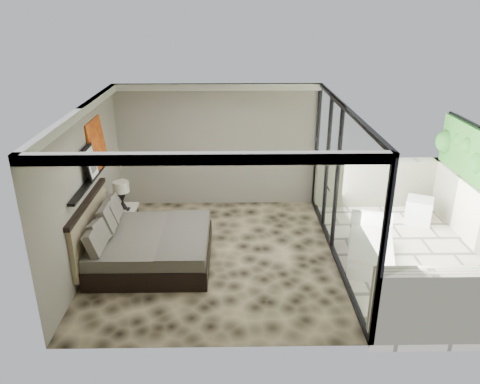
{
  "coord_description": "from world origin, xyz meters",
  "views": [
    {
      "loc": [
        0.34,
        -7.67,
        4.45
      ],
      "look_at": [
        0.47,
        0.4,
        1.13
      ],
      "focal_mm": 35.0,
      "sensor_mm": 36.0,
      "label": 1
    }
  ],
  "objects_px": {
    "nightstand": "(124,218)",
    "ottoman": "(419,210)",
    "lounger": "(371,249)",
    "bed": "(146,245)",
    "table_lamp": "(121,192)"
  },
  "relations": [
    {
      "from": "lounger",
      "to": "bed",
      "type": "bearing_deg",
      "value": -164.07
    },
    {
      "from": "nightstand",
      "to": "ottoman",
      "type": "bearing_deg",
      "value": -0.75
    },
    {
      "from": "bed",
      "to": "table_lamp",
      "type": "xyz_separation_m",
      "value": [
        -0.65,
        1.24,
        0.54
      ]
    },
    {
      "from": "table_lamp",
      "to": "lounger",
      "type": "distance_m",
      "value": 4.97
    },
    {
      "from": "nightstand",
      "to": "table_lamp",
      "type": "height_order",
      "value": "table_lamp"
    },
    {
      "from": "bed",
      "to": "table_lamp",
      "type": "height_order",
      "value": "bed"
    },
    {
      "from": "table_lamp",
      "to": "ottoman",
      "type": "bearing_deg",
      "value": 3.22
    },
    {
      "from": "nightstand",
      "to": "ottoman",
      "type": "height_order",
      "value": "nightstand"
    },
    {
      "from": "nightstand",
      "to": "lounger",
      "type": "xyz_separation_m",
      "value": [
        4.79,
        -1.22,
        -0.08
      ]
    },
    {
      "from": "bed",
      "to": "table_lamp",
      "type": "relative_size",
      "value": 3.68
    },
    {
      "from": "bed",
      "to": "nightstand",
      "type": "relative_size",
      "value": 3.96
    },
    {
      "from": "nightstand",
      "to": "bed",
      "type": "bearing_deg",
      "value": -66.25
    },
    {
      "from": "nightstand",
      "to": "lounger",
      "type": "relative_size",
      "value": 0.31
    },
    {
      "from": "table_lamp",
      "to": "lounger",
      "type": "height_order",
      "value": "table_lamp"
    },
    {
      "from": "lounger",
      "to": "ottoman",
      "type": "bearing_deg",
      "value": 61.27
    }
  ]
}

